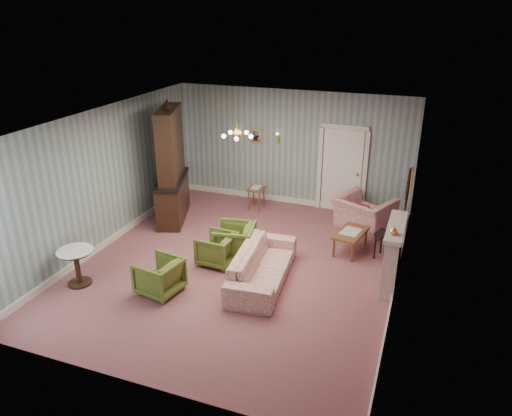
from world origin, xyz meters
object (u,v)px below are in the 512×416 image
at_px(olive_chair_b, 217,247).
at_px(olive_chair_c, 234,240).
at_px(dresser, 170,162).
at_px(side_table_black, 385,246).
at_px(olive_chair_a, 159,275).
at_px(pedestal_table, 77,267).
at_px(wingback_chair, 364,208).
at_px(fireplace, 393,254).
at_px(sofa_chintz, 262,260).
at_px(coffee_table, 350,242).

distance_m(olive_chair_b, olive_chair_c, 0.42).
xyz_separation_m(olive_chair_b, dresser, (-1.89, 1.64, 1.06)).
relative_size(olive_chair_c, side_table_black, 1.40).
height_order(olive_chair_a, pedestal_table, olive_chair_a).
xyz_separation_m(wingback_chair, dresser, (-4.37, -0.96, 0.89)).
bearing_deg(fireplace, side_table_black, 103.27).
bearing_deg(fireplace, olive_chair_a, -154.86).
distance_m(sofa_chintz, coffee_table, 2.18).
xyz_separation_m(wingback_chair, pedestal_table, (-4.54, -4.20, -0.16)).
xyz_separation_m(olive_chair_a, dresser, (-1.37, 2.96, 1.05)).
xyz_separation_m(olive_chair_b, wingback_chair, (2.47, 2.61, 0.17)).
relative_size(olive_chair_a, sofa_chintz, 0.32).
xyz_separation_m(fireplace, pedestal_table, (-5.37, -2.07, -0.23)).
bearing_deg(fireplace, pedestal_table, -158.95).
height_order(olive_chair_b, pedestal_table, pedestal_table).
distance_m(olive_chair_a, olive_chair_c, 1.83).
xyz_separation_m(olive_chair_b, olive_chair_c, (0.23, 0.35, 0.05)).
bearing_deg(fireplace, olive_chair_c, -177.65).
relative_size(wingback_chair, fireplace, 0.84).
xyz_separation_m(sofa_chintz, side_table_black, (2.03, 1.68, -0.15)).
relative_size(olive_chair_b, wingback_chair, 0.59).
relative_size(dresser, coffee_table, 3.11).
height_order(olive_chair_c, pedestal_table, olive_chair_c).
bearing_deg(coffee_table, olive_chair_a, -136.85).
bearing_deg(pedestal_table, olive_chair_c, 40.28).
bearing_deg(wingback_chair, dresser, 37.47).
height_order(dresser, fireplace, dresser).
height_order(olive_chair_a, side_table_black, olive_chair_a).
bearing_deg(olive_chair_a, wingback_chair, 152.40).
bearing_deg(wingback_chair, olive_chair_a, 77.73).
bearing_deg(olive_chair_b, wingback_chair, 139.98).
height_order(wingback_chair, fireplace, fireplace).
bearing_deg(olive_chair_c, dresser, -131.41).
bearing_deg(dresser, olive_chair_c, -51.06).
height_order(sofa_chintz, fireplace, fireplace).
distance_m(side_table_black, pedestal_table, 5.95).
distance_m(dresser, coffee_table, 4.45).
height_order(sofa_chintz, dresser, dresser).
height_order(olive_chair_c, side_table_black, olive_chair_c).
bearing_deg(dresser, olive_chair_a, -84.76).
distance_m(dresser, pedestal_table, 3.41).
distance_m(olive_chair_a, olive_chair_b, 1.42).
bearing_deg(sofa_chintz, wingback_chair, -30.90).
bearing_deg(olive_chair_b, pedestal_table, -48.84).
bearing_deg(olive_chair_a, side_table_black, 136.31).
height_order(olive_chair_b, wingback_chair, wingback_chair).
relative_size(olive_chair_c, fireplace, 0.56).
distance_m(olive_chair_a, fireplace, 4.23).
bearing_deg(pedestal_table, side_table_black, 29.82).
relative_size(olive_chair_a, side_table_black, 1.28).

